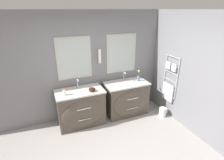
{
  "coord_description": "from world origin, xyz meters",
  "views": [
    {
      "loc": [
        -0.88,
        -1.99,
        2.61
      ],
      "look_at": [
        0.53,
        1.36,
        1.12
      ],
      "focal_mm": 28.0,
      "sensor_mm": 36.0,
      "label": 1
    }
  ],
  "objects_px": {
    "vanity_left": "(81,108)",
    "amenity_bowl": "(92,90)",
    "vanity_right": "(127,98)",
    "waste_bin": "(163,112)",
    "toiletry_bottle": "(64,92)",
    "flower_vase": "(138,77)"
  },
  "relations": [
    {
      "from": "vanity_right",
      "to": "waste_bin",
      "type": "bearing_deg",
      "value": -31.78
    },
    {
      "from": "vanity_right",
      "to": "flower_vase",
      "type": "xyz_separation_m",
      "value": [
        0.34,
        0.02,
        0.55
      ]
    },
    {
      "from": "vanity_left",
      "to": "amenity_bowl",
      "type": "distance_m",
      "value": 0.55
    },
    {
      "from": "amenity_bowl",
      "to": "waste_bin",
      "type": "xyz_separation_m",
      "value": [
        1.75,
        -0.4,
        -0.79
      ]
    },
    {
      "from": "toiletry_bottle",
      "to": "amenity_bowl",
      "type": "bearing_deg",
      "value": -4.0
    },
    {
      "from": "toiletry_bottle",
      "to": "flower_vase",
      "type": "height_order",
      "value": "flower_vase"
    },
    {
      "from": "vanity_right",
      "to": "flower_vase",
      "type": "bearing_deg",
      "value": 4.07
    },
    {
      "from": "toiletry_bottle",
      "to": "waste_bin",
      "type": "xyz_separation_m",
      "value": [
        2.36,
        -0.44,
        -0.82
      ]
    },
    {
      "from": "waste_bin",
      "to": "toiletry_bottle",
      "type": "bearing_deg",
      "value": 169.46
    },
    {
      "from": "flower_vase",
      "to": "amenity_bowl",
      "type": "bearing_deg",
      "value": -174.34
    },
    {
      "from": "vanity_left",
      "to": "flower_vase",
      "type": "xyz_separation_m",
      "value": [
        1.54,
        0.02,
        0.55
      ]
    },
    {
      "from": "toiletry_bottle",
      "to": "amenity_bowl",
      "type": "height_order",
      "value": "toiletry_bottle"
    },
    {
      "from": "vanity_left",
      "to": "toiletry_bottle",
      "type": "relative_size",
      "value": 6.8
    },
    {
      "from": "flower_vase",
      "to": "vanity_right",
      "type": "bearing_deg",
      "value": -175.93
    },
    {
      "from": "flower_vase",
      "to": "waste_bin",
      "type": "relative_size",
      "value": 1.25
    },
    {
      "from": "amenity_bowl",
      "to": "flower_vase",
      "type": "relative_size",
      "value": 0.51
    },
    {
      "from": "toiletry_bottle",
      "to": "vanity_right",
      "type": "bearing_deg",
      "value": 2.25
    },
    {
      "from": "vanity_left",
      "to": "vanity_right",
      "type": "distance_m",
      "value": 1.2
    },
    {
      "from": "vanity_right",
      "to": "waste_bin",
      "type": "height_order",
      "value": "vanity_right"
    },
    {
      "from": "toiletry_bottle",
      "to": "amenity_bowl",
      "type": "xyz_separation_m",
      "value": [
        0.6,
        -0.04,
        -0.03
      ]
    },
    {
      "from": "vanity_left",
      "to": "amenity_bowl",
      "type": "bearing_deg",
      "value": -21.83
    },
    {
      "from": "vanity_left",
      "to": "toiletry_bottle",
      "type": "bearing_deg",
      "value": -170.07
    }
  ]
}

